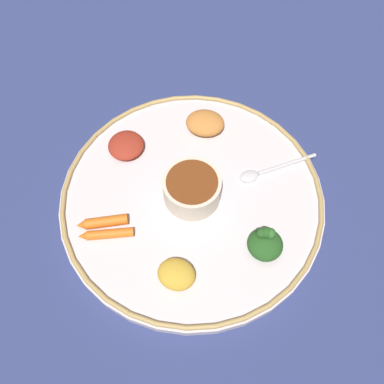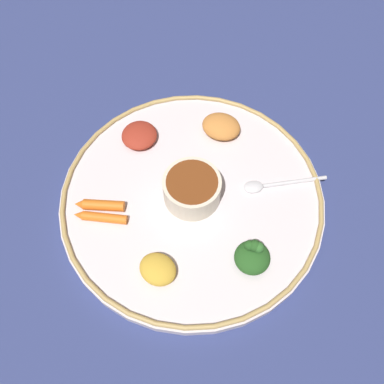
{
  "view_description": "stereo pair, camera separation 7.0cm",
  "coord_description": "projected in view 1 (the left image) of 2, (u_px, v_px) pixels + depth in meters",
  "views": [
    {
      "loc": [
        0.32,
        -0.12,
        0.65
      ],
      "look_at": [
        0.0,
        0.0,
        0.03
      ],
      "focal_mm": 39.01,
      "sensor_mm": 36.0,
      "label": 1
    },
    {
      "loc": [
        0.33,
        -0.05,
        0.65
      ],
      "look_at": [
        0.0,
        0.0,
        0.03
      ],
      "focal_mm": 39.01,
      "sensor_mm": 36.0,
      "label": 2
    }
  ],
  "objects": [
    {
      "name": "platter",
      "position": [
        192.0,
        199.0,
        0.72
      ],
      "size": [
        0.45,
        0.45,
        0.02
      ],
      "primitive_type": "cylinder",
      "color": "silver",
      "rests_on": "ground_plane"
    },
    {
      "name": "ground_plane",
      "position": [
        192.0,
        202.0,
        0.73
      ],
      "size": [
        2.4,
        2.4,
        0.0
      ],
      "primitive_type": "plane",
      "color": "navy"
    },
    {
      "name": "carrot_near_spoon",
      "position": [
        103.0,
        222.0,
        0.68
      ],
      "size": [
        0.03,
        0.08,
        0.02
      ],
      "color": "orange",
      "rests_on": "platter"
    },
    {
      "name": "spoon",
      "position": [
        266.0,
        171.0,
        0.73
      ],
      "size": [
        0.02,
        0.15,
        0.01
      ],
      "color": "silver",
      "rests_on": "platter"
    },
    {
      "name": "carrot_outer",
      "position": [
        106.0,
        234.0,
        0.67
      ],
      "size": [
        0.04,
        0.09,
        0.02
      ],
      "color": "orange",
      "rests_on": "platter"
    },
    {
      "name": "mound_beet",
      "position": [
        126.0,
        145.0,
        0.75
      ],
      "size": [
        0.09,
        0.09,
        0.02
      ],
      "primitive_type": "ellipsoid",
      "rotation": [
        0.0,
        0.0,
        2.46
      ],
      "color": "maroon",
      "rests_on": "platter"
    },
    {
      "name": "center_bowl",
      "position": [
        192.0,
        189.0,
        0.69
      ],
      "size": [
        0.1,
        0.1,
        0.05
      ],
      "color": "beige",
      "rests_on": "platter"
    },
    {
      "name": "greens_pile",
      "position": [
        265.0,
        243.0,
        0.65
      ],
      "size": [
        0.08,
        0.08,
        0.05
      ],
      "color": "#23511E",
      "rests_on": "platter"
    },
    {
      "name": "platter_rim",
      "position": [
        192.0,
        195.0,
        0.71
      ],
      "size": [
        0.44,
        0.44,
        0.01
      ],
      "primitive_type": "torus",
      "color": "tan",
      "rests_on": "platter"
    },
    {
      "name": "mound_lentil_yellow",
      "position": [
        176.0,
        274.0,
        0.63
      ],
      "size": [
        0.08,
        0.08,
        0.03
      ],
      "primitive_type": "ellipsoid",
      "rotation": [
        0.0,
        0.0,
        3.96
      ],
      "color": "gold",
      "rests_on": "platter"
    },
    {
      "name": "mound_squash",
      "position": [
        205.0,
        123.0,
        0.77
      ],
      "size": [
        0.09,
        0.09,
        0.03
      ],
      "primitive_type": "ellipsoid",
      "rotation": [
        0.0,
        0.0,
        1.06
      ],
      "color": "#C67A38",
      "rests_on": "platter"
    }
  ]
}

